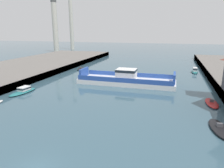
{
  "coord_description": "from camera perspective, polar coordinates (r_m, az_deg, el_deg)",
  "views": [
    {
      "loc": [
        11.82,
        -13.81,
        12.81
      ],
      "look_at": [
        0.0,
        25.65,
        2.0
      ],
      "focal_mm": 33.02,
      "sensor_mm": 36.0,
      "label": 1
    }
  ],
  "objects": [
    {
      "name": "moored_boat_far_left",
      "position": [
        40.99,
        25.9,
        -4.75
      ],
      "size": [
        2.24,
        5.8,
        0.88
      ],
      "color": "red",
      "rests_on": "ground"
    },
    {
      "name": "moored_boat_near_right",
      "position": [
        70.22,
        -8.72,
        4.24
      ],
      "size": [
        1.85,
        4.98,
        1.0
      ],
      "color": "black",
      "rests_on": "ground"
    },
    {
      "name": "moored_boat_near_left",
      "position": [
        47.19,
        -23.4,
        -1.71
      ],
      "size": [
        2.95,
        7.0,
        1.24
      ],
      "color": "#237075",
      "rests_on": "ground"
    },
    {
      "name": "smokestack_distant_b",
      "position": [
        144.32,
        -11.26,
        17.25
      ],
      "size": [
        2.67,
        2.67,
        37.71
      ],
      "color": "beige",
      "rests_on": "ground"
    },
    {
      "name": "chain_ferry",
      "position": [
        50.57,
        3.97,
        1.28
      ],
      "size": [
        23.49,
        7.02,
        3.69
      ],
      "color": "silver",
      "rests_on": "ground"
    },
    {
      "name": "moored_boat_far_right",
      "position": [
        68.99,
        21.95,
        3.45
      ],
      "size": [
        1.97,
        6.17,
        1.63
      ],
      "color": "#237075",
      "rests_on": "ground"
    },
    {
      "name": "smokestack_distant_a",
      "position": [
        129.05,
        -15.53,
        15.66
      ],
      "size": [
        3.24,
        3.24,
        30.2
      ],
      "color": "beige",
      "rests_on": "ground"
    },
    {
      "name": "moored_boat_mid_left",
      "position": [
        31.15,
        27.58,
        -10.83
      ],
      "size": [
        2.81,
        6.3,
        1.01
      ],
      "color": "black",
      "rests_on": "ground"
    }
  ]
}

